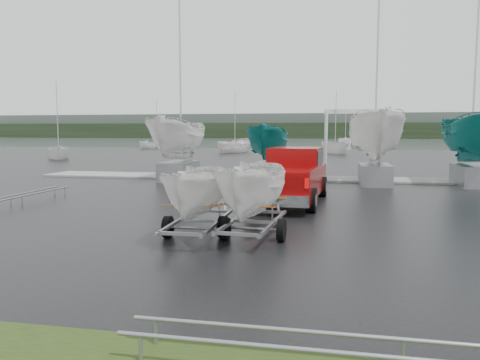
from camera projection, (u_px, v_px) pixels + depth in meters
ground_plane at (237, 218)px, 15.52m from camera, size 120.00×120.00×0.00m
lake at (321, 143)px, 113.04m from camera, size 300.00×300.00×0.00m
dock at (280, 178)px, 28.20m from camera, size 30.00×3.00×0.12m
treeline at (326, 131)px, 180.99m from camera, size 300.00×8.00×6.00m
far_hill at (326, 126)px, 188.58m from camera, size 300.00×6.00×10.00m
pickup_truck at (293, 174)px, 19.06m from camera, size 2.77×6.71×2.18m
trailer_hitched at (254, 145)px, 12.37m from camera, size 1.82×3.67×4.62m
trailer_parked at (198, 151)px, 12.45m from camera, size 1.79×3.62×4.31m
boat_hoist at (352, 135)px, 27.11m from camera, size 3.30×2.18×4.12m
keelboat_0 at (178, 111)px, 26.95m from camera, size 2.52×3.20×10.69m
keelboat_1 at (269, 123)px, 26.19m from camera, size 2.12×3.20×6.73m
keelboat_2 at (377, 101)px, 24.75m from camera, size 2.81×3.20×10.99m
keelboat_3 at (476, 103)px, 24.09m from camera, size 2.70×3.20×10.88m
mast_rack_0 at (16, 196)px, 18.22m from camera, size 0.56×6.50×0.06m
mast_rack_2 at (407, 349)px, 5.44m from camera, size 7.00×0.56×0.06m
moored_boat_0 at (59, 159)px, 48.83m from camera, size 2.97×2.98×10.81m
moored_boat_1 at (235, 152)px, 63.34m from camera, size 3.62×3.67×11.74m
moored_boat_2 at (335, 153)px, 60.99m from camera, size 3.34×3.38×11.47m
moored_boat_4 at (157, 149)px, 76.79m from camera, size 3.08×3.06×10.98m
moored_boat_5 at (345, 146)px, 90.85m from camera, size 2.72×2.79×11.40m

